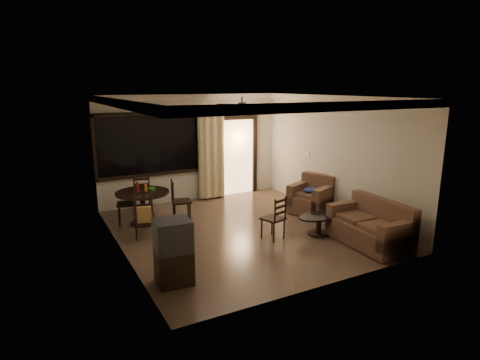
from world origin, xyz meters
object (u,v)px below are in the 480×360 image
dining_table (143,198)px  armchair (312,198)px  tv_cabinet (174,252)px  coffee_table (319,222)px  dining_chair_east (181,208)px  dining_chair_south (145,223)px  dining_chair_west (128,211)px  sofa (372,227)px  side_chair (273,226)px  dining_chair_north (143,202)px

dining_table → armchair: size_ratio=1.02×
tv_cabinet → coffee_table: tv_cabinet is taller
dining_chair_east → armchair: (3.02, -0.94, 0.08)m
dining_chair_east → armchair: 3.17m
dining_table → tv_cabinet: tv_cabinet is taller
dining_table → dining_chair_south: 0.90m
dining_chair_west → sofa: size_ratio=0.58×
sofa → side_chair: 1.90m
dining_table → dining_chair_east: 0.89m
sofa → dining_chair_east: bearing=134.6°
dining_chair_east → dining_chair_south: size_ratio=1.00×
dining_chair_west → coffee_table: bearing=65.6°
dining_chair_north → armchair: dining_chair_north is taller
dining_chair_east → coffee_table: bearing=-121.4°
dining_table → sofa: (3.58, -3.28, -0.24)m
dining_table → dining_chair_west: bearing=147.8°
dining_chair_west → dining_chair_north: bearing=153.0°
armchair → dining_chair_south: bearing=153.9°
dining_chair_south → dining_chair_north: same height
dining_table → dining_chair_east: (0.81, -0.19, -0.30)m
dining_table → dining_chair_east: dining_table is taller
dining_chair_east → side_chair: bearing=-134.1°
tv_cabinet → armchair: 4.55m
dining_chair_east → coffee_table: size_ratio=1.02×
dining_chair_east → tv_cabinet: 3.02m
dining_chair_east → tv_cabinet: bearing=171.3°
dining_chair_west → dining_table: bearing=71.2°
dining_chair_south → side_chair: (2.26, -1.31, -0.04)m
dining_table → dining_chair_north: 0.84m
dining_chair_east → side_chair: dining_chair_east is taller
dining_chair_north → side_chair: (1.88, -2.91, -0.02)m
sofa → coffee_table: 1.06m
dining_chair_south → sofa: 4.50m
dining_chair_east → sofa: (2.77, -3.09, 0.06)m
armchair → dining_chair_east: bearing=140.8°
dining_chair_west → dining_chair_north: same height
dining_chair_west → tv_cabinet: (-0.01, -3.18, 0.24)m
dining_chair_west → side_chair: size_ratio=1.06×
dining_chair_south → coffee_table: size_ratio=1.02×
dining_table → armchair: dining_table is taller
dining_chair_south → dining_table: bearing=89.9°
dining_table → side_chair: size_ratio=1.31×
dining_chair_north → dining_chair_west: bearing=63.0°
dining_table → dining_chair_south: (-0.20, -0.83, -0.27)m
dining_chair_east → tv_cabinet: (-1.13, -2.79, 0.24)m
dining_chair_south → coffee_table: (3.22, -1.55, -0.03)m
dining_table → dining_chair_west: (-0.31, 0.19, -0.30)m
dining_chair_north → armchair: 4.12m
side_chair → dining_table: bearing=-63.1°
side_chair → coffee_table: bearing=149.2°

